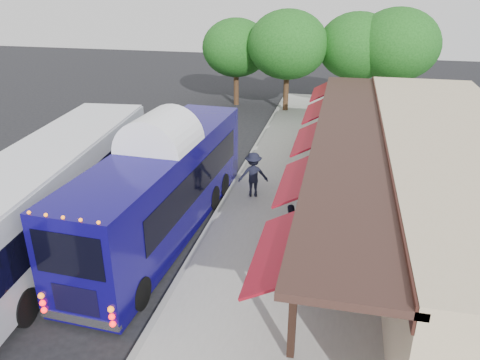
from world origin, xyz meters
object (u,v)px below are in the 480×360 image
Objects in this scene: ped_a at (271,249)px; ped_c at (291,228)px; coach_bus at (163,183)px; ped_b at (311,170)px; sign_board at (301,202)px; city_bus at (52,191)px; ped_d at (253,174)px.

ped_a is 1.51m from ped_c.
ped_b is (4.85, 4.72, -0.94)m from coach_bus.
ped_c is at bearing 79.88° from ped_b.
sign_board is (0.14, 2.09, -0.05)m from ped_c.
city_bus is 7.71× the size of ped_b.
ped_c is (-0.24, -5.24, 0.01)m from ped_b.
city_bus reaches higher than sign_board.
coach_bus is 6.82× the size of ped_b.
sign_board is at bearing 58.27° from ped_a.
coach_bus is at bearing -161.90° from sign_board.
ped_a is 5.61m from ped_d.
city_bus is at bearing 23.85° from ped_d.
coach_bus is 9.73× the size of sign_board.
city_bus is 8.83m from sign_board.
ped_a is (4.18, -1.97, -0.95)m from coach_bus.
ped_c is at bearing -0.12° from city_bus.
ped_b is 0.87× the size of ped_d.
ped_a is 1.42× the size of sign_board.
ped_b is 0.98× the size of ped_c.
ped_b is 5.24m from ped_c.
ped_d is 2.86m from sign_board.
ped_c is at bearing 103.58° from ped_d.
ped_b is 3.15m from sign_board.
coach_bus is at bearing 14.59° from city_bus.
sign_board is at bearing 80.67° from ped_b.
ped_a is at bearing -99.41° from sign_board.
ped_c is (4.61, -0.51, -0.93)m from coach_bus.
ped_c is 1.45× the size of sign_board.
city_bus is at bearing -21.01° from ped_c.
ped_d is at bearing 31.97° from city_bus.
ped_d is at bearing 84.04° from ped_a.
ped_d reaches higher than sign_board.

